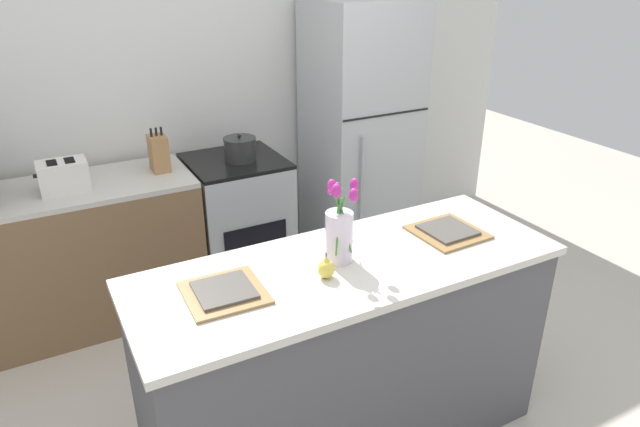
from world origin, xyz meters
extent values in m
cube|color=silver|center=(0.00, 2.00, 1.35)|extent=(5.20, 0.08, 2.70)
cube|color=#4C4C51|center=(0.00, 0.00, 0.46)|extent=(1.76, 0.62, 0.92)
cube|color=beige|center=(0.00, 0.00, 0.94)|extent=(1.80, 0.66, 0.03)
cube|color=brown|center=(-1.06, 1.60, 0.43)|extent=(1.68, 0.60, 0.86)
cube|color=beige|center=(-1.06, 1.60, 0.88)|extent=(1.68, 0.60, 0.03)
cube|color=#B2B5B7|center=(0.10, 1.60, 0.43)|extent=(0.60, 0.60, 0.87)
cube|color=black|center=(0.10, 1.60, 0.88)|extent=(0.60, 0.60, 0.02)
cube|color=black|center=(0.10, 1.30, 0.40)|extent=(0.42, 0.01, 0.29)
cube|color=#B7BABC|center=(1.05, 1.60, 0.92)|extent=(0.68, 0.64, 1.84)
cube|color=black|center=(1.05, 1.28, 1.14)|extent=(0.67, 0.01, 0.01)
cylinder|color=#B2B5B7|center=(0.86, 1.26, 0.63)|extent=(0.02, 0.02, 0.80)
cylinder|color=silver|center=(-0.03, 0.04, 1.06)|extent=(0.11, 0.11, 0.22)
cylinder|color=#3D8438|center=(-0.01, 0.04, 1.14)|extent=(0.10, 0.01, 0.24)
ellipsoid|color=#B22889|center=(0.04, 0.04, 1.28)|extent=(0.04, 0.04, 0.05)
cylinder|color=#3D8438|center=(-0.02, 0.05, 1.13)|extent=(0.02, 0.07, 0.23)
ellipsoid|color=#B22889|center=(-0.02, 0.08, 1.26)|extent=(0.03, 0.03, 0.05)
cylinder|color=#3D8438|center=(-0.03, 0.05, 1.13)|extent=(0.03, 0.07, 0.23)
ellipsoid|color=#B22889|center=(-0.04, 0.08, 1.26)|extent=(0.03, 0.03, 0.05)
cylinder|color=#3D8438|center=(-0.04, 0.04, 1.14)|extent=(0.05, 0.01, 0.26)
ellipsoid|color=#B22889|center=(-0.06, 0.04, 1.29)|extent=(0.04, 0.04, 0.05)
cylinder|color=#3D8438|center=(-0.04, 0.02, 1.15)|extent=(0.08, 0.10, 0.26)
ellipsoid|color=#B22889|center=(-0.08, -0.03, 1.30)|extent=(0.04, 0.04, 0.06)
cylinder|color=#3D8438|center=(-0.02, 0.01, 1.13)|extent=(0.03, 0.07, 0.23)
ellipsoid|color=#B22889|center=(0.00, -0.02, 1.26)|extent=(0.04, 0.04, 0.05)
ellipsoid|color=#E5CC4C|center=(-0.14, -0.06, 0.99)|extent=(0.07, 0.07, 0.08)
cone|color=#E5CC4C|center=(-0.14, -0.06, 1.04)|extent=(0.04, 0.04, 0.03)
cylinder|color=brown|center=(-0.14, -0.06, 1.06)|extent=(0.01, 0.01, 0.02)
cube|color=olive|center=(-0.53, 0.02, 0.96)|extent=(0.30, 0.30, 0.01)
cube|color=#514C47|center=(-0.53, 0.02, 0.97)|extent=(0.22, 0.22, 0.01)
cube|color=olive|center=(0.53, 0.02, 0.96)|extent=(0.30, 0.30, 0.01)
cube|color=#514C47|center=(0.53, 0.02, 0.97)|extent=(0.22, 0.22, 0.01)
cube|color=silver|center=(-0.92, 1.55, 0.98)|extent=(0.26, 0.18, 0.17)
cube|color=black|center=(-0.97, 1.55, 1.06)|extent=(0.05, 0.11, 0.01)
cube|color=black|center=(-0.88, 1.55, 1.06)|extent=(0.05, 0.11, 0.01)
cube|color=black|center=(-1.06, 1.55, 1.00)|extent=(0.02, 0.02, 0.02)
cylinder|color=#2D2D2D|center=(0.13, 1.57, 0.96)|extent=(0.20, 0.20, 0.13)
cylinder|color=#2D2D2D|center=(0.13, 1.57, 1.03)|extent=(0.21, 0.21, 0.01)
sphere|color=black|center=(0.13, 1.57, 1.05)|extent=(0.02, 0.02, 0.02)
cube|color=#A37547|center=(-0.37, 1.62, 1.00)|extent=(0.10, 0.14, 0.22)
cylinder|color=black|center=(-0.40, 1.62, 1.14)|extent=(0.01, 0.01, 0.05)
cylinder|color=black|center=(-0.37, 1.62, 1.14)|extent=(0.01, 0.01, 0.05)
cylinder|color=black|center=(-0.34, 1.62, 1.14)|extent=(0.01, 0.01, 0.05)
camera|label=1|loc=(-1.07, -1.73, 2.11)|focal=32.00mm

